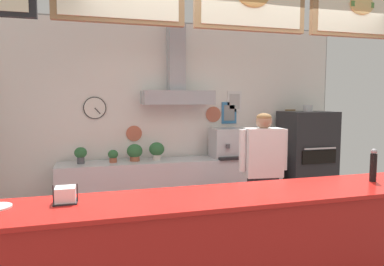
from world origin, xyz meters
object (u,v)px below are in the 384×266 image
at_px(pizza_oven, 306,162).
at_px(shop_worker, 263,177).
at_px(potted_thyme, 157,150).
at_px(pepper_grinder, 373,165).
at_px(potted_rosemary, 113,156).
at_px(napkin_holder, 65,195).
at_px(potted_oregano, 135,152).
at_px(potted_basil, 81,154).
at_px(espresso_machine, 229,143).

height_order(pizza_oven, shop_worker, pizza_oven).
xyz_separation_m(potted_thyme, pepper_grinder, (1.35, -2.53, 0.16)).
distance_m(shop_worker, potted_rosemary, 2.04).
distance_m(pizza_oven, potted_rosemary, 2.96).
distance_m(potted_thyme, potted_rosemary, 0.61).
bearing_deg(napkin_holder, potted_oregano, 73.19).
xyz_separation_m(potted_thyme, potted_basil, (-1.03, 0.02, -0.02)).
distance_m(pizza_oven, pepper_grinder, 2.63).
height_order(potted_thyme, napkin_holder, napkin_holder).
xyz_separation_m(potted_rosemary, napkin_holder, (-0.46, -2.47, 0.13)).
distance_m(espresso_machine, potted_basil, 2.11).
relative_size(potted_rosemary, napkin_holder, 1.09).
bearing_deg(potted_rosemary, napkin_holder, -100.46).
bearing_deg(potted_thyme, potted_oregano, 176.56).
distance_m(espresso_machine, potted_thyme, 1.08).
bearing_deg(pizza_oven, potted_oregano, 176.68).
bearing_deg(pepper_grinder, pizza_oven, 67.53).
height_order(espresso_machine, potted_thyme, espresso_machine).
distance_m(shop_worker, potted_oregano, 1.83).
bearing_deg(potted_oregano, shop_worker, -41.95).
height_order(potted_oregano, pepper_grinder, pepper_grinder).
bearing_deg(pepper_grinder, potted_rosemary, 127.82).
xyz_separation_m(shop_worker, potted_rosemary, (-1.65, 1.19, 0.14)).
xyz_separation_m(shop_worker, espresso_machine, (0.04, 1.16, 0.26)).
bearing_deg(potted_thyme, potted_basil, 178.78).
bearing_deg(napkin_holder, pizza_oven, 34.48).
distance_m(espresso_machine, pepper_grinder, 2.51).
height_order(potted_thyme, potted_basil, potted_thyme).
bearing_deg(potted_rosemary, pizza_oven, -2.43).
distance_m(pizza_oven, potted_basil, 3.39).
xyz_separation_m(potted_basil, pepper_grinder, (2.38, -2.56, 0.18)).
bearing_deg(espresso_machine, shop_worker, -91.89).
height_order(shop_worker, napkin_holder, shop_worker).
distance_m(shop_worker, potted_basil, 2.41).
bearing_deg(espresso_machine, potted_rosemary, 179.08).
relative_size(potted_thyme, potted_basil, 1.16).
relative_size(espresso_machine, pepper_grinder, 1.91).
height_order(potted_rosemary, napkin_holder, napkin_holder).
relative_size(pizza_oven, potted_basil, 7.60).
bearing_deg(shop_worker, napkin_holder, 38.27).
bearing_deg(potted_oregano, potted_basil, 179.73).
bearing_deg(pizza_oven, napkin_holder, -145.52).
relative_size(potted_rosemary, potted_basil, 0.78).
bearing_deg(espresso_machine, pizza_oven, -4.45).
bearing_deg(shop_worker, potted_thyme, -41.93).
bearing_deg(napkin_holder, shop_worker, 31.31).
height_order(potted_oregano, napkin_holder, napkin_holder).
bearing_deg(pepper_grinder, potted_basil, 132.98).
height_order(potted_thyme, pepper_grinder, pepper_grinder).
relative_size(espresso_machine, napkin_holder, 3.31).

